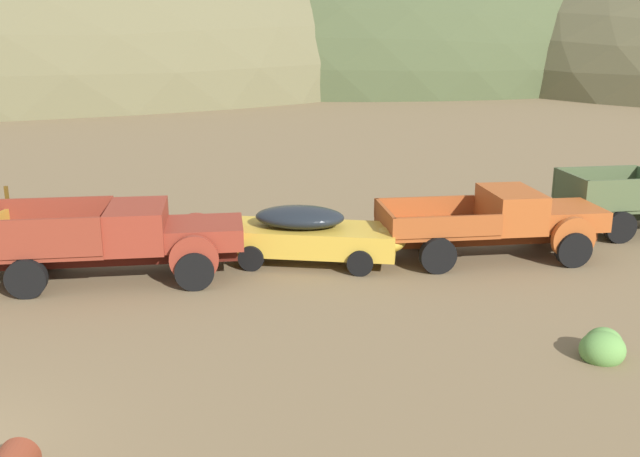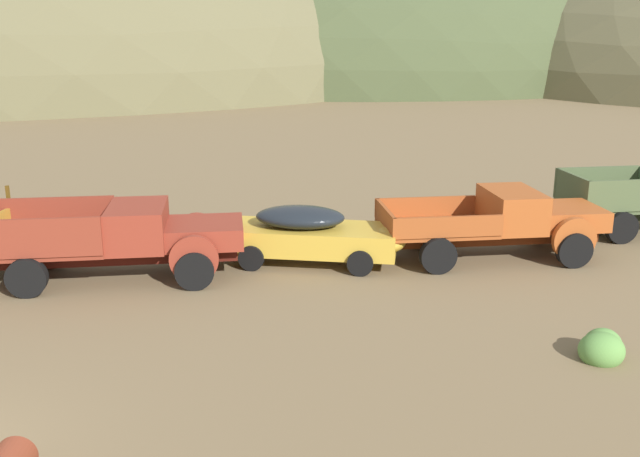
{
  "view_description": "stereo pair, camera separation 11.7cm",
  "coord_description": "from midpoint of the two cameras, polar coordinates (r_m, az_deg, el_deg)",
  "views": [
    {
      "loc": [
        4.61,
        -9.57,
        6.22
      ],
      "look_at": [
        7.4,
        7.38,
        1.33
      ],
      "focal_mm": 39.94,
      "sensor_mm": 36.0,
      "label": 1
    },
    {
      "loc": [
        4.73,
        -9.59,
        6.22
      ],
      "look_at": [
        7.4,
        7.38,
        1.33
      ],
      "focal_mm": 39.94,
      "sensor_mm": 36.0,
      "label": 2
    }
  ],
  "objects": [
    {
      "name": "hill_center",
      "position": [
        93.49,
        3.69,
        12.04
      ],
      "size": [
        78.4,
        63.2,
        37.95
      ],
      "primitive_type": "ellipsoid",
      "color": "#424C2D",
      "rests_on": "ground"
    },
    {
      "name": "truck_oxide_orange",
      "position": [
        20.43,
        14.99,
        0.51
      ],
      "size": [
        6.18,
        2.7,
        1.89
      ],
      "rotation": [
        0.0,
        0.0,
        -0.03
      ],
      "color": "#51220D",
      "rests_on": "ground"
    },
    {
      "name": "bush_front_left",
      "position": [
        15.05,
        21.86,
        -8.92
      ],
      "size": [
        0.96,
        0.94,
        0.72
      ],
      "color": "#5B8E42",
      "rests_on": "ground"
    },
    {
      "name": "truck_rust_red",
      "position": [
        18.69,
        -14.62,
        -0.8
      ],
      "size": [
        6.5,
        2.68,
        1.91
      ],
      "rotation": [
        0.0,
        0.0,
        -0.03
      ],
      "color": "#42140D",
      "rests_on": "ground"
    },
    {
      "name": "car_faded_yellow",
      "position": [
        19.21,
        -0.19,
        -0.46
      ],
      "size": [
        5.16,
        3.03,
        1.57
      ],
      "rotation": [
        0.0,
        0.0,
        -0.3
      ],
      "color": "gold",
      "rests_on": "ground"
    }
  ]
}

